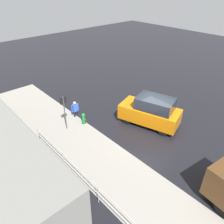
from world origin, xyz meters
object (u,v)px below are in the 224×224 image
object	(u,v)px
moving_hatchback	(151,111)
pedestrian	(75,108)
fire_hydrant	(84,119)
sign_post	(64,108)

from	to	relation	value
moving_hatchback	pedestrian	distance (m)	5.26
moving_hatchback	fire_hydrant	size ratio (longest dim) A/B	5.27
moving_hatchback	pedestrian	bearing A→B (deg)	37.36
fire_hydrant	pedestrian	world-z (taller)	pedestrian
moving_hatchback	sign_post	world-z (taller)	sign_post
moving_hatchback	sign_post	size ratio (longest dim) A/B	1.76
moving_hatchback	sign_post	xyz separation A→B (m)	(3.31, 4.48, 0.55)
moving_hatchback	fire_hydrant	distance (m)	4.54
fire_hydrant	pedestrian	bearing A→B (deg)	-4.50
fire_hydrant	pedestrian	distance (m)	1.14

